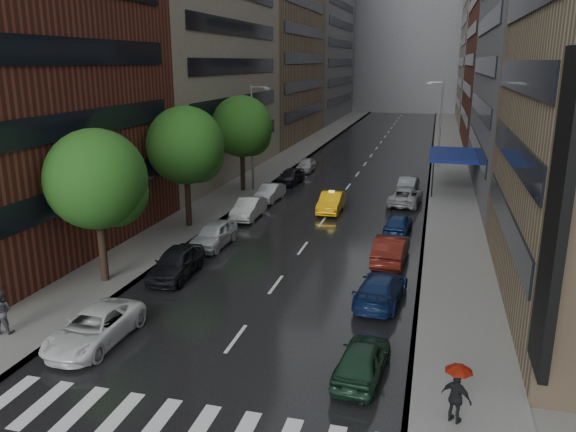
% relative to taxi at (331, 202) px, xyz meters
% --- Properties ---
extents(ground, '(220.00, 220.00, 0.00)m').
position_rel_taxi_xyz_m(ground, '(-0.10, -24.99, -0.75)').
color(ground, gray).
rests_on(ground, ground).
extents(road, '(14.00, 140.00, 0.01)m').
position_rel_taxi_xyz_m(road, '(-0.10, 25.01, -0.74)').
color(road, black).
rests_on(road, ground).
extents(sidewalk_left, '(4.00, 140.00, 0.15)m').
position_rel_taxi_xyz_m(sidewalk_left, '(-9.10, 25.01, -0.67)').
color(sidewalk_left, gray).
rests_on(sidewalk_left, ground).
extents(sidewalk_right, '(4.00, 140.00, 0.15)m').
position_rel_taxi_xyz_m(sidewalk_right, '(8.90, 25.01, -0.67)').
color(sidewalk_right, gray).
rests_on(sidewalk_right, ground).
extents(crosswalk, '(13.15, 2.80, 0.01)m').
position_rel_taxi_xyz_m(crosswalk, '(0.10, -26.99, -0.73)').
color(crosswalk, silver).
rests_on(crosswalk, ground).
extents(buildings_left, '(8.00, 108.00, 38.00)m').
position_rel_taxi_xyz_m(buildings_left, '(-15.10, 33.80, 15.24)').
color(buildings_left, maroon).
rests_on(buildings_left, ground).
extents(buildings_right, '(8.05, 109.10, 36.00)m').
position_rel_taxi_xyz_m(buildings_right, '(14.90, 31.72, 14.29)').
color(buildings_right, '#937A5B').
rests_on(buildings_right, ground).
extents(building_far, '(40.00, 14.00, 32.00)m').
position_rel_taxi_xyz_m(building_far, '(-0.10, 93.01, 15.25)').
color(building_far, slate).
rests_on(building_far, ground).
extents(tree_near, '(4.99, 4.99, 7.96)m').
position_rel_taxi_xyz_m(tree_near, '(-8.70, -16.96, 4.70)').
color(tree_near, '#382619').
rests_on(tree_near, ground).
extents(tree_mid, '(5.19, 5.19, 8.27)m').
position_rel_taxi_xyz_m(tree_mid, '(-8.70, -6.60, 4.91)').
color(tree_mid, '#382619').
rests_on(tree_mid, ground).
extents(tree_far, '(5.22, 5.22, 8.31)m').
position_rel_taxi_xyz_m(tree_far, '(-8.70, 4.68, 4.94)').
color(tree_far, '#382619').
rests_on(tree_far, ground).
extents(taxi, '(1.61, 4.53, 1.49)m').
position_rel_taxi_xyz_m(taxi, '(0.00, 0.00, 0.00)').
color(taxi, '#FFB30D').
rests_on(taxi, ground).
extents(parked_cars_left, '(2.31, 42.52, 1.58)m').
position_rel_taxi_xyz_m(parked_cars_left, '(-5.50, -5.91, -0.02)').
color(parked_cars_left, white).
rests_on(parked_cars_left, ground).
extents(parked_cars_right, '(2.80, 35.19, 1.58)m').
position_rel_taxi_xyz_m(parked_cars_right, '(5.30, -6.68, -0.03)').
color(parked_cars_right, '#163120').
rests_on(parked_cars_right, ground).
extents(ped_black_umbrella, '(1.06, 0.98, 2.09)m').
position_rel_taxi_xyz_m(ped_black_umbrella, '(-9.55, -23.19, 0.63)').
color(ped_black_umbrella, '#4D4D52').
rests_on(ped_black_umbrella, sidewalk_left).
extents(ped_red_umbrella, '(1.07, 0.83, 2.01)m').
position_rel_taxi_xyz_m(ped_red_umbrella, '(8.49, -24.64, 0.58)').
color(ped_red_umbrella, black).
rests_on(ped_red_umbrella, sidewalk_right).
extents(street_lamp_left, '(1.74, 0.22, 9.00)m').
position_rel_taxi_xyz_m(street_lamp_left, '(-7.82, 5.01, 4.14)').
color(street_lamp_left, gray).
rests_on(street_lamp_left, sidewalk_left).
extents(street_lamp_right, '(1.74, 0.22, 9.00)m').
position_rel_taxi_xyz_m(street_lamp_right, '(7.63, 20.01, 4.14)').
color(street_lamp_right, gray).
rests_on(street_lamp_right, sidewalk_right).
extents(awning, '(4.00, 8.00, 3.12)m').
position_rel_taxi_xyz_m(awning, '(8.89, 10.01, 2.39)').
color(awning, navy).
rests_on(awning, sidewalk_right).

